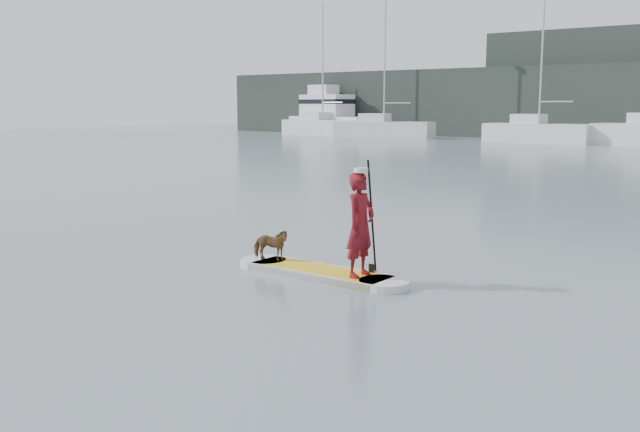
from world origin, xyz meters
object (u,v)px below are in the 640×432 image
Objects in this scene: motor_yacht_b at (330,116)px; paddleboard at (320,273)px; dog at (271,245)px; sailboat_a at (322,126)px; paddler at (360,225)px; sailboat_b at (383,128)px; sailboat_c at (538,132)px.

paddleboard is at bearing -43.64° from motor_yacht_b.
dog is at bearing -180.00° from paddleboard.
dog is at bearing -48.33° from sailboat_a.
dog is at bearing 88.79° from paddler.
paddleboard is 0.27× the size of sailboat_a.
dog is 0.05× the size of sailboat_b.
sailboat_b is (7.41, -1.23, 0.04)m from sailboat_a.
sailboat_a is at bearing 36.82° from paddler.
sailboat_c is (13.67, -0.42, -0.04)m from sailboat_b.
paddler is 1.95m from dog.
sailboat_b is at bearing 121.43° from paddleboard.
sailboat_c is (-10.67, 43.34, 0.45)m from dog.
sailboat_c is 22.24m from motor_yacht_b.
motor_yacht_b is at bearing 11.86° from dog.
sailboat_a is 1.06× the size of sailboat_c.
sailboat_a is at bearing 12.62° from dog.
dog is (-1.08, 0.02, 0.33)m from paddleboard.
sailboat_a is 21.14m from sailboat_c.
sailboat_b reaches higher than sailboat_a.
paddleboard is at bearing 88.79° from paddler.
paddler is 0.14× the size of sailboat_a.
sailboat_b is (-25.41, 43.78, 0.82)m from paddleboard.
sailboat_c is (21.07, -1.65, -0.00)m from sailboat_a.
motor_yacht_b is at bearing 114.23° from sailboat_a.
sailboat_b is 13.67m from sailboat_c.
sailboat_b is (-24.33, 43.76, 0.48)m from dog.
paddler is at bearing -71.64° from sailboat_c.
sailboat_a is at bearing -61.18° from motor_yacht_b.
sailboat_c is at bearing -8.76° from dog.
sailboat_b is at bearing -179.52° from sailboat_c.
paddleboard is 50.63m from sailboat_b.
sailboat_a is (-32.82, 45.01, 0.78)m from paddleboard.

